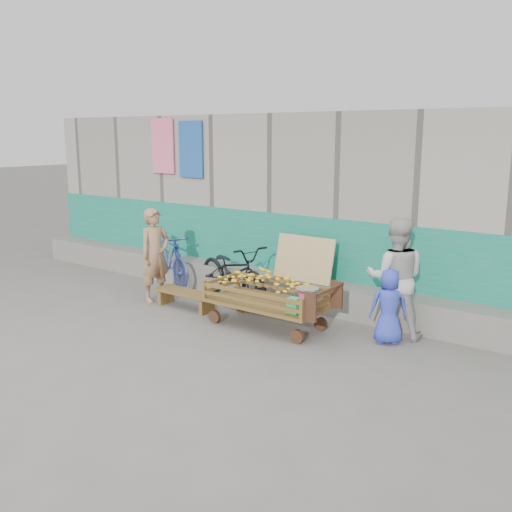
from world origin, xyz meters
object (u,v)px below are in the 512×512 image
Objects in this scene: banana_cart at (265,290)px; bicycle_dark at (233,272)px; vendor_man at (155,255)px; bicycle_blue at (169,259)px; bench at (186,296)px; woman at (395,278)px; child at (389,306)px.

bicycle_dark reaches higher than banana_cart.
vendor_man reaches higher than bicycle_dark.
bench is at bearing -102.34° from bicycle_blue.
bicycle_dark is (0.34, 0.76, 0.28)m from bench.
vendor_man reaches higher than bicycle_blue.
woman is at bearing -73.70° from bicycle_dark.
child reaches higher than bicycle_dark.
bicycle_dark is (-2.78, 0.06, -0.33)m from woman.
woman is at bearing -68.70° from bicycle_blue.
banana_cart is at bearing -18.70° from child.
vendor_man is at bearing -124.59° from bicycle_blue.
woman is 1.63× the size of child.
woman is at bearing -72.54° from vendor_man.
woman is 2.80m from bicycle_dark.
child reaches higher than bicycle_blue.
banana_cart is at bearing 0.67° from bench.
bicycle_dark reaches higher than bench.
child is at bearing -72.24° from bicycle_blue.
vendor_man is 3.88m from child.
woman is at bearing -114.07° from child.
child reaches higher than banana_cart.
bench is at bearing -179.33° from banana_cart.
child is 2.84m from bicycle_dark.
banana_cart is at bearing -83.00° from vendor_man.
bicycle_dark is at bearing 65.98° from bench.
bicycle_blue is at bearing -24.34° from woman.
child is 0.62× the size of bicycle_blue.
woman is (1.62, 0.69, 0.28)m from banana_cart.
bench is at bearing -9.46° from woman.
woman reaches higher than banana_cart.
woman is (3.12, 0.71, 0.61)m from bench.
banana_cart is 1.72m from child.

